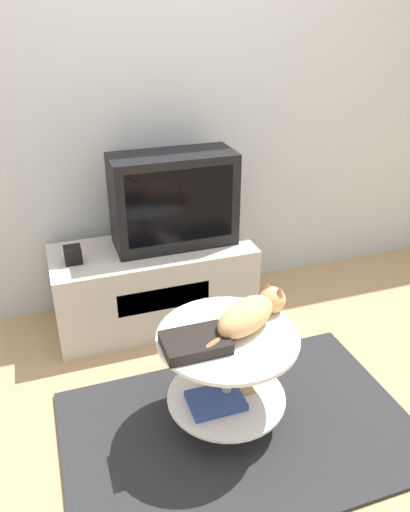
# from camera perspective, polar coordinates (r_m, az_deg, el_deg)

# --- Properties ---
(ground_plane) EXTENTS (12.00, 12.00, 0.00)m
(ground_plane) POSITION_cam_1_polar(r_m,az_deg,el_deg) (2.39, 3.99, -19.38)
(ground_plane) COLOR tan
(wall_back) EXTENTS (8.00, 0.05, 2.60)m
(wall_back) POSITION_cam_1_polar(r_m,az_deg,el_deg) (2.92, -5.65, 18.68)
(wall_back) COLOR silver
(wall_back) RESTS_ON ground_plane
(rug) EXTENTS (1.55, 1.00, 0.02)m
(rug) POSITION_cam_1_polar(r_m,az_deg,el_deg) (2.38, 3.99, -19.22)
(rug) COLOR #28282B
(rug) RESTS_ON ground_plane
(tv_stand) EXTENTS (1.13, 0.49, 0.48)m
(tv_stand) POSITION_cam_1_polar(r_m,az_deg,el_deg) (2.94, -5.86, -3.29)
(tv_stand) COLOR beige
(tv_stand) RESTS_ON ground_plane
(tv) EXTENTS (0.68, 0.29, 0.52)m
(tv) POSITION_cam_1_polar(r_m,az_deg,el_deg) (2.78, -3.51, 6.42)
(tv) COLOR black
(tv) RESTS_ON tv_stand
(speaker) EXTENTS (0.09, 0.09, 0.09)m
(speaker) POSITION_cam_1_polar(r_m,az_deg,el_deg) (2.73, -14.86, 0.14)
(speaker) COLOR black
(speaker) RESTS_ON tv_stand
(coffee_table) EXTENTS (0.60, 0.60, 0.47)m
(coffee_table) POSITION_cam_1_polar(r_m,az_deg,el_deg) (2.21, 2.42, -12.78)
(coffee_table) COLOR #B2B2B7
(coffee_table) RESTS_ON rug
(dvd_box) EXTENTS (0.26, 0.19, 0.05)m
(dvd_box) POSITION_cam_1_polar(r_m,az_deg,el_deg) (2.01, -1.12, -9.88)
(dvd_box) COLOR black
(dvd_box) RESTS_ON coffee_table
(cat) EXTENTS (0.48, 0.30, 0.14)m
(cat) POSITION_cam_1_polar(r_m,az_deg,el_deg) (2.12, 5.24, -6.56)
(cat) COLOR tan
(cat) RESTS_ON coffee_table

